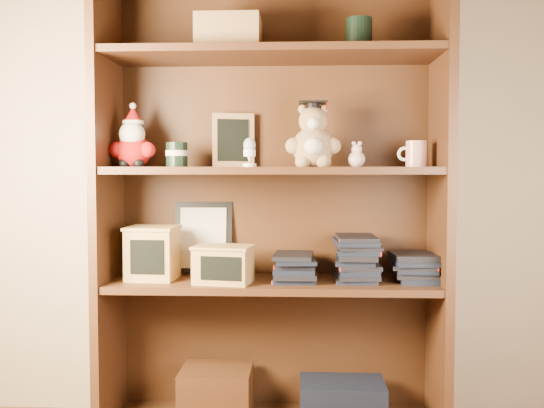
{
  "coord_description": "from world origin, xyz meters",
  "views": [
    {
      "loc": [
        0.15,
        -0.92,
        0.94
      ],
      "look_at": [
        0.04,
        1.3,
        0.82
      ],
      "focal_mm": 42.0,
      "sensor_mm": 36.0,
      "label": 1
    }
  ],
  "objects_px": {
    "bookcase": "(272,215)",
    "grad_teddy_bear": "(313,141)",
    "treats_box": "(153,253)",
    "teacher_mug": "(416,154)"
  },
  "relations": [
    {
      "from": "grad_teddy_bear",
      "to": "treats_box",
      "type": "height_order",
      "value": "grad_teddy_bear"
    },
    {
      "from": "teacher_mug",
      "to": "bookcase",
      "type": "bearing_deg",
      "value": 174.23
    },
    {
      "from": "bookcase",
      "to": "treats_box",
      "type": "distance_m",
      "value": 0.45
    },
    {
      "from": "teacher_mug",
      "to": "treats_box",
      "type": "height_order",
      "value": "teacher_mug"
    },
    {
      "from": "bookcase",
      "to": "grad_teddy_bear",
      "type": "bearing_deg",
      "value": -21.59
    },
    {
      "from": "bookcase",
      "to": "treats_box",
      "type": "xyz_separation_m",
      "value": [
        -0.42,
        -0.05,
        -0.13
      ]
    },
    {
      "from": "bookcase",
      "to": "grad_teddy_bear",
      "type": "relative_size",
      "value": 6.85
    },
    {
      "from": "teacher_mug",
      "to": "treats_box",
      "type": "relative_size",
      "value": 0.54
    },
    {
      "from": "grad_teddy_bear",
      "to": "teacher_mug",
      "type": "relative_size",
      "value": 2.3
    },
    {
      "from": "grad_teddy_bear",
      "to": "teacher_mug",
      "type": "bearing_deg",
      "value": 1.14
    }
  ]
}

